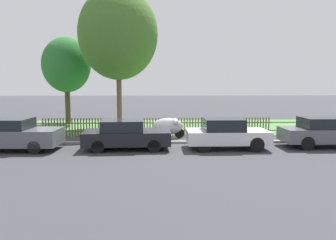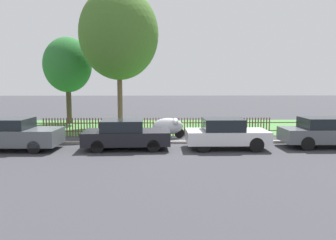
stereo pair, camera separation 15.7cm
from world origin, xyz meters
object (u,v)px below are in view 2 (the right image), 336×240
parked_car_white_van (328,132)px  parked_car_navy_estate (126,134)px  parked_car_red_compact (226,133)px  covered_motorcycle (169,126)px  parked_car_black_saloon (11,134)px  tree_nearest_kerb (68,65)px  tree_behind_motorcycle (119,34)px

parked_car_white_van → parked_car_navy_estate: bearing=-179.5°
parked_car_red_compact → covered_motorcycle: parked_car_red_compact is taller
parked_car_black_saloon → tree_nearest_kerb: tree_nearest_kerb is taller
parked_car_black_saloon → covered_motorcycle: size_ratio=2.38×
parked_car_white_van → tree_behind_motorcycle: bearing=146.9°
parked_car_red_compact → parked_car_white_van: 4.90m
parked_car_navy_estate → tree_nearest_kerb: bearing=116.6°
parked_car_white_van → parked_car_black_saloon: bearing=-179.3°
covered_motorcycle → tree_nearest_kerb: size_ratio=0.28×
parked_car_navy_estate → parked_car_black_saloon: bearing=179.3°
parked_car_white_van → tree_behind_motorcycle: size_ratio=0.48×
parked_car_red_compact → tree_nearest_kerb: 14.08m
parked_car_black_saloon → covered_motorcycle: (7.20, 3.03, -0.06)m
parked_car_navy_estate → parked_car_white_van: bearing=-1.2°
parked_car_navy_estate → tree_behind_motorcycle: tree_behind_motorcycle is taller
parked_car_black_saloon → tree_behind_motorcycle: size_ratio=0.47×
covered_motorcycle → tree_behind_motorcycle: bearing=129.2°
parked_car_navy_estate → covered_motorcycle: (2.06, 2.91, -0.02)m
parked_car_red_compact → parked_car_navy_estate: bearing=179.2°
tree_nearest_kerb → parked_car_white_van: bearing=-32.4°
covered_motorcycle → tree_behind_motorcycle: tree_behind_motorcycle is taller
parked_car_white_van → tree_nearest_kerb: bearing=147.3°
covered_motorcycle → tree_nearest_kerb: tree_nearest_kerb is taller
parked_car_black_saloon → covered_motorcycle: 7.81m
parked_car_black_saloon → parked_car_navy_estate: (5.14, 0.12, -0.05)m
parked_car_navy_estate → tree_nearest_kerb: tree_nearest_kerb is taller
parked_car_black_saloon → parked_car_red_compact: 9.74m
parked_car_black_saloon → parked_car_red_compact: parked_car_black_saloon is taller
parked_car_black_saloon → parked_car_red_compact: (9.74, 0.04, -0.01)m
covered_motorcycle → tree_nearest_kerb: (-7.20, 6.52, 3.64)m
parked_car_navy_estate → parked_car_red_compact: parked_car_red_compact is taller
parked_car_black_saloon → tree_behind_motorcycle: (4.07, 7.07, 5.43)m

